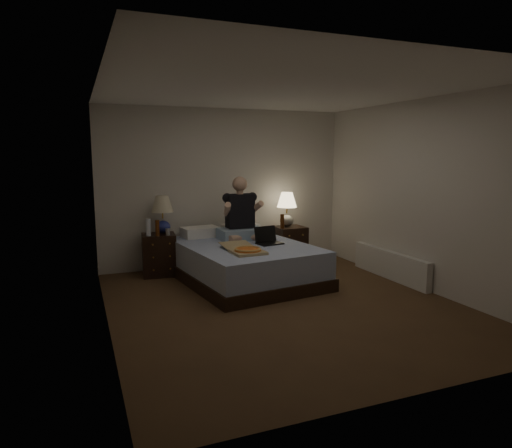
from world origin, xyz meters
name	(u,v)px	position (x,y,z in m)	size (l,w,h in m)	color
floor	(284,305)	(0.00, 0.00, 0.00)	(4.00, 4.50, 0.00)	brown
ceiling	(286,89)	(0.00, 0.00, 2.50)	(4.00, 4.50, 0.00)	white
wall_back	(225,188)	(0.00, 2.25, 1.25)	(4.00, 2.50, 0.00)	silver
wall_front	(421,230)	(0.00, -2.25, 1.25)	(4.00, 2.50, 0.00)	silver
wall_left	(103,208)	(-2.00, 0.00, 1.25)	(4.50, 2.50, 0.00)	silver
wall_right	(422,195)	(2.00, 0.00, 1.25)	(4.50, 2.50, 0.00)	silver
bed	(244,262)	(-0.07, 1.17, 0.26)	(1.59, 2.12, 0.53)	#5C77B8
nightstand_left	(159,255)	(-1.15, 1.92, 0.31)	(0.48, 0.43, 0.62)	black
nightstand_right	(290,245)	(0.99, 1.88, 0.30)	(0.47, 0.42, 0.61)	black
lamp_left	(163,215)	(-1.06, 1.98, 0.90)	(0.32, 0.32, 0.56)	navy
lamp_right	(287,210)	(0.95, 1.93, 0.89)	(0.32, 0.32, 0.56)	gray
water_bottle	(148,227)	(-1.30, 1.81, 0.74)	(0.07, 0.07, 0.25)	white
soda_can	(168,232)	(-1.03, 1.77, 0.67)	(0.07, 0.07, 0.10)	beige
beer_bottle_left	(157,228)	(-1.18, 1.78, 0.73)	(0.06, 0.06, 0.23)	#5C2C0D
beer_bottle_right	(282,221)	(0.80, 1.78, 0.72)	(0.06, 0.06, 0.23)	#51260B
person	(241,208)	(0.02, 1.55, 0.99)	(0.66, 0.52, 0.93)	black
laptop	(270,236)	(0.26, 1.03, 0.65)	(0.34, 0.28, 0.24)	black
pizza_box	(248,250)	(-0.24, 0.58, 0.57)	(0.40, 0.76, 0.08)	tan
radiator	(390,265)	(1.93, 0.50, 0.20)	(0.10, 1.60, 0.40)	silver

